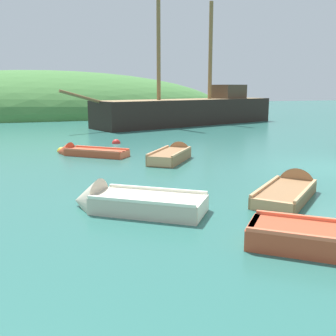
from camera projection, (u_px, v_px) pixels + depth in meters
The scene contains 9 objects.
ground_plane at pixel (332, 168), 14.39m from camera, with size 120.00×120.00×0.00m, color #2D6B60.
shore_hill at pixel (41, 114), 42.98m from camera, with size 42.12×20.68×9.08m, color #477F3D.
sailing_ship at pixel (189, 115), 31.15m from camera, with size 17.47×7.56×10.82m.
rowboat_center at pixel (86, 153), 17.12m from camera, with size 3.06×2.86×0.87m.
rowboat_near_dock at pixel (290, 192), 10.82m from camera, with size 3.11×2.86×1.04m.
rowboat_outer_left at pixel (128, 205), 9.44m from camera, with size 3.23×2.86×1.15m.
rowboat_outer_right at pixel (173, 156), 16.07m from camera, with size 2.74×3.08×0.98m.
buoy_red at pixel (116, 143), 20.69m from camera, with size 0.44×0.44×0.44m, color red.
buoy_yellow at pixel (62, 152), 18.09m from camera, with size 0.40×0.40×0.40m, color yellow.
Camera 1 is at (-10.32, -11.24, 2.83)m, focal length 43.44 mm.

